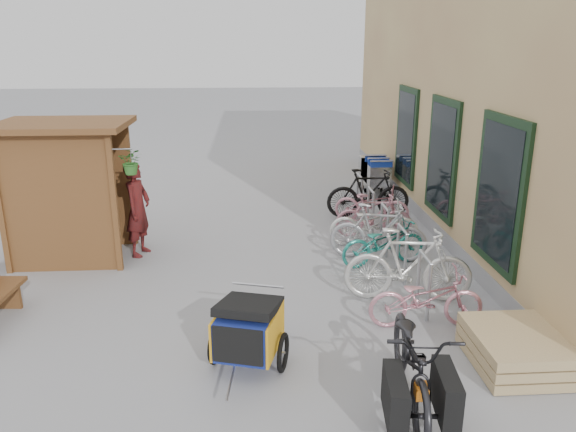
{
  "coord_description": "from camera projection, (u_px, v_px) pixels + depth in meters",
  "views": [
    {
      "loc": [
        -0.06,
        -7.04,
        3.68
      ],
      "look_at": [
        0.5,
        1.5,
        1.0
      ],
      "focal_mm": 35.0,
      "sensor_mm": 36.0,
      "label": 1
    }
  ],
  "objects": [
    {
      "name": "bike_7",
      "position": [
        368.0,
        193.0,
        12.08
      ],
      "size": [
        1.8,
        0.52,
        1.08
      ],
      "primitive_type": "imported",
      "rotation": [
        0.0,
        0.0,
        1.56
      ],
      "color": "black",
      "rests_on": "ground"
    },
    {
      "name": "bike_6",
      "position": [
        372.0,
        204.0,
        11.74
      ],
      "size": [
        1.64,
        1.01,
        0.82
      ],
      "primitive_type": "imported",
      "rotation": [
        0.0,
        0.0,
        1.24
      ],
      "color": "#CB8394",
      "rests_on": "ground"
    },
    {
      "name": "bike_2",
      "position": [
        384.0,
        243.0,
        9.53
      ],
      "size": [
        1.61,
        0.88,
        0.8
      ],
      "primitive_type": "imported",
      "rotation": [
        0.0,
        0.0,
        1.81
      ],
      "color": "teal",
      "rests_on": "ground"
    },
    {
      "name": "bike_0",
      "position": [
        426.0,
        299.0,
        7.46
      ],
      "size": [
        1.55,
        0.56,
        0.81
      ],
      "primitive_type": "imported",
      "rotation": [
        0.0,
        0.0,
        1.55
      ],
      "color": "#CB8394",
      "rests_on": "ground"
    },
    {
      "name": "cargo_bike",
      "position": [
        413.0,
        362.0,
        5.77
      ],
      "size": [
        0.92,
        2.09,
        1.07
      ],
      "rotation": [
        0.0,
        0.0,
        -0.11
      ],
      "color": "black",
      "rests_on": "ground"
    },
    {
      "name": "bike_5",
      "position": [
        374.0,
        216.0,
        10.83
      ],
      "size": [
        1.52,
        0.6,
        0.89
      ],
      "primitive_type": "imported",
      "rotation": [
        0.0,
        0.0,
        1.45
      ],
      "color": "#CB8394",
      "rests_on": "ground"
    },
    {
      "name": "person_kiosk",
      "position": [
        138.0,
        209.0,
        9.88
      ],
      "size": [
        0.56,
        0.7,
        1.69
      ],
      "primitive_type": "imported",
      "rotation": [
        0.0,
        0.0,
        1.29
      ],
      "color": "maroon",
      "rests_on": "ground"
    },
    {
      "name": "ground",
      "position": [
        259.0,
        317.0,
        7.81
      ],
      "size": [
        80.0,
        80.0,
        0.0
      ],
      "primitive_type": "plane",
      "color": "gray"
    },
    {
      "name": "bike_1",
      "position": [
        408.0,
        265.0,
        8.16
      ],
      "size": [
        1.92,
        0.8,
        1.12
      ],
      "primitive_type": "imported",
      "rotation": [
        0.0,
        0.0,
        1.42
      ],
      "color": "silver",
      "rests_on": "ground"
    },
    {
      "name": "kiosk",
      "position": [
        62.0,
        172.0,
        9.5
      ],
      "size": [
        2.49,
        1.65,
        2.4
      ],
      "color": "brown",
      "rests_on": "ground"
    },
    {
      "name": "bike_3",
      "position": [
        378.0,
        232.0,
        9.72
      ],
      "size": [
        1.75,
        0.92,
        1.01
      ],
      "primitive_type": "imported",
      "rotation": [
        0.0,
        0.0,
        1.29
      ],
      "color": "#A2A1A5",
      "rests_on": "ground"
    },
    {
      "name": "building",
      "position": [
        571.0,
        50.0,
        11.46
      ],
      "size": [
        6.07,
        13.0,
        7.0
      ],
      "color": "tan",
      "rests_on": "ground"
    },
    {
      "name": "pallet_stack",
      "position": [
        516.0,
        349.0,
        6.6
      ],
      "size": [
        1.0,
        1.2,
        0.4
      ],
      "color": "tan",
      "rests_on": "ground"
    },
    {
      "name": "child_trailer",
      "position": [
        248.0,
        328.0,
        6.52
      ],
      "size": [
        0.98,
        1.53,
        0.88
      ],
      "rotation": [
        0.0,
        0.0,
        -0.28
      ],
      "color": "navy",
      "rests_on": "ground"
    },
    {
      "name": "bike_4",
      "position": [
        374.0,
        223.0,
        10.43
      ],
      "size": [
        1.69,
        0.73,
        0.87
      ],
      "primitive_type": "imported",
      "rotation": [
        0.0,
        0.0,
        1.48
      ],
      "color": "silver",
      "rests_on": "ground"
    },
    {
      "name": "shopping_carts",
      "position": [
        374.0,
        170.0,
        14.04
      ],
      "size": [
        0.55,
        1.52,
        0.99
      ],
      "color": "silver",
      "rests_on": "ground"
    },
    {
      "name": "bike_rack",
      "position": [
        384.0,
        225.0,
        10.09
      ],
      "size": [
        0.05,
        5.35,
        0.86
      ],
      "color": "#A5A8AD",
      "rests_on": "ground"
    }
  ]
}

